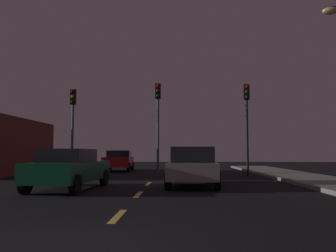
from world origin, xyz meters
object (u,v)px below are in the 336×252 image
(car_adjacent_lane, at_px, (69,168))
(car_oncoming_far, at_px, (119,160))
(traffic_signal_left, at_px, (73,115))
(traffic_signal_right, at_px, (247,112))
(traffic_signal_center, at_px, (158,111))
(car_stopped_ahead, at_px, (193,166))

(car_adjacent_lane, xyz_separation_m, car_oncoming_far, (-0.38, 12.99, 0.02))
(car_adjacent_lane, bearing_deg, traffic_signal_left, 106.22)
(traffic_signal_left, height_order, car_adjacent_lane, traffic_signal_left)
(traffic_signal_left, bearing_deg, car_oncoming_far, 69.47)
(traffic_signal_left, height_order, car_oncoming_far, traffic_signal_left)
(traffic_signal_right, xyz_separation_m, car_adjacent_lane, (-7.92, -7.88, -2.94))
(car_adjacent_lane, relative_size, car_oncoming_far, 0.96)
(traffic_signal_left, height_order, traffic_signal_right, traffic_signal_right)
(traffic_signal_center, bearing_deg, car_adjacent_lane, -109.17)
(car_stopped_ahead, relative_size, car_oncoming_far, 0.98)
(traffic_signal_center, height_order, car_oncoming_far, traffic_signal_center)
(traffic_signal_left, bearing_deg, car_adjacent_lane, -73.78)
(traffic_signal_right, relative_size, car_stopped_ahead, 1.16)
(traffic_signal_center, distance_m, traffic_signal_right, 5.18)
(car_adjacent_lane, bearing_deg, car_stopped_ahead, 18.22)
(car_stopped_ahead, bearing_deg, traffic_signal_left, 136.72)
(traffic_signal_right, height_order, car_stopped_ahead, traffic_signal_right)
(traffic_signal_center, xyz_separation_m, car_adjacent_lane, (-2.74, -7.88, -2.99))
(traffic_signal_right, xyz_separation_m, car_oncoming_far, (-8.30, 5.11, -2.92))
(car_adjacent_lane, height_order, car_oncoming_far, car_oncoming_far)
(traffic_signal_right, distance_m, car_stopped_ahead, 7.82)
(traffic_signal_center, relative_size, traffic_signal_right, 1.01)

